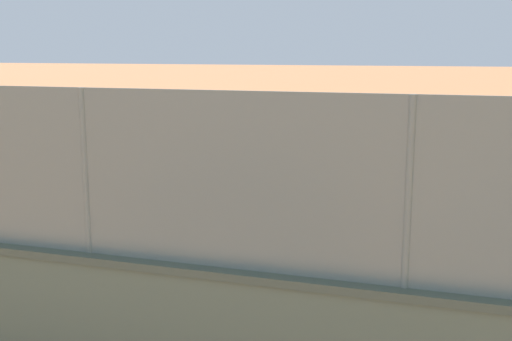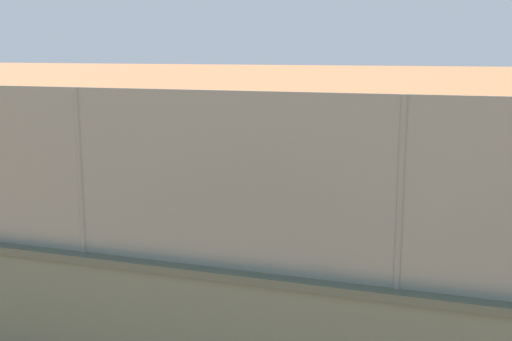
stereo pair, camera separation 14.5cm
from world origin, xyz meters
name	(u,v)px [view 2 (the right image)]	position (x,y,z in m)	size (l,w,h in m)	color
ground_plane	(376,167)	(0.00, 0.00, 0.00)	(260.00, 260.00, 0.00)	#B27247
perimeter_wall	(88,317)	(0.83, 13.72, 0.74)	(25.68, 0.74, 1.46)	slate
fence_panel_on_wall	(81,171)	(0.83, 13.72, 2.30)	(25.23, 0.46, 1.68)	gray
player_baseline_waiting	(31,203)	(4.30, 10.32, 0.89)	(1.02, 0.73, 1.52)	navy
player_near_wall_returning	(200,199)	(1.75, 8.91, 0.86)	(0.69, 1.17, 1.47)	navy
sports_ball	(478,132)	(-2.88, 1.12, 1.32)	(0.10, 0.10, 0.10)	orange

